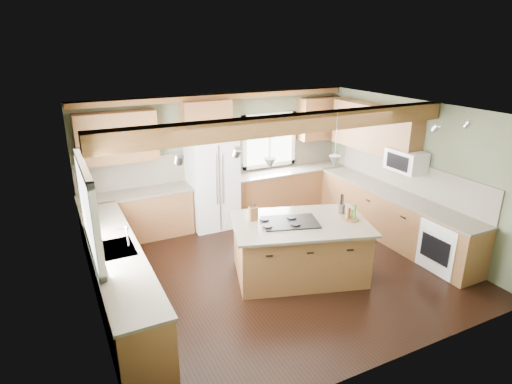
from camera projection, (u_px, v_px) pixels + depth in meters
name	position (u px, v px, depth m)	size (l,w,h in m)	color
floor	(277.00, 268.00, 7.11)	(5.60, 5.60, 0.00)	black
ceiling	(280.00, 111.00, 6.23)	(5.60, 5.60, 0.00)	silver
wall_back	(219.00, 157.00, 8.77)	(5.60, 5.60, 0.00)	#4B533B
wall_left	(88.00, 228.00, 5.50)	(5.00, 5.00, 0.00)	#4B533B
wall_right	(411.00, 172.00, 7.84)	(5.00, 5.00, 0.00)	#4B533B
ceiling_beam	(291.00, 124.00, 6.01)	(5.55, 0.26, 0.26)	brown
soffit_trim	(219.00, 97.00, 8.27)	(5.55, 0.20, 0.10)	brown
backsplash_back	(219.00, 162.00, 8.79)	(5.58, 0.03, 0.58)	brown
backsplash_right	(408.00, 176.00, 7.91)	(0.03, 3.70, 0.58)	brown
base_cab_back_left	(138.00, 216.00, 8.06)	(2.02, 0.60, 0.88)	brown
counter_back_left	(135.00, 193.00, 7.91)	(2.06, 0.64, 0.04)	#4A4236
base_cab_back_right	(288.00, 190.00, 9.44)	(2.62, 0.60, 0.88)	brown
counter_back_right	(288.00, 171.00, 9.28)	(2.66, 0.64, 0.04)	#4A4236
base_cab_left	(119.00, 279.00, 5.95)	(0.60, 3.70, 0.88)	brown
counter_left	(115.00, 250.00, 5.80)	(0.64, 3.74, 0.04)	#4A4236
base_cab_right	(392.00, 217.00, 8.05)	(0.60, 3.70, 0.88)	brown
counter_right	(395.00, 194.00, 7.89)	(0.64, 3.74, 0.04)	#4A4236
upper_cab_back_left	(117.00, 137.00, 7.57)	(1.40, 0.35, 0.90)	brown
upper_cab_over_fridge	(206.00, 119.00, 8.21)	(0.96, 0.35, 0.70)	brown
upper_cab_right	(374.00, 129.00, 8.31)	(0.35, 2.20, 0.90)	brown
upper_cab_back_corner	(318.00, 118.00, 9.37)	(0.90, 0.35, 0.90)	brown
window_left	(87.00, 209.00, 5.46)	(0.04, 1.60, 1.05)	white
window_back	(269.00, 140.00, 9.16)	(1.10, 0.04, 1.00)	white
sink	(115.00, 249.00, 5.80)	(0.50, 0.65, 0.03)	#262628
faucet	(128.00, 237.00, 5.82)	(0.02, 0.02, 0.28)	#B2B2B7
dishwasher	(140.00, 334.00, 4.87)	(0.60, 0.60, 0.84)	white
oven	(448.00, 245.00, 6.95)	(0.60, 0.72, 0.84)	white
microwave	(406.00, 161.00, 7.62)	(0.40, 0.70, 0.38)	white
pendant_left	(270.00, 164.00, 6.23)	(0.18, 0.18, 0.16)	#B2B2B7
pendant_right	(335.00, 161.00, 6.37)	(0.18, 0.18, 0.16)	#B2B2B7
refrigerator	(212.00, 183.00, 8.46)	(0.90, 0.74, 1.80)	white
island	(299.00, 250.00, 6.79)	(1.96, 1.20, 0.88)	brown
island_top	(300.00, 223.00, 6.63)	(2.09, 1.33, 0.04)	#4A4236
cooktop	(290.00, 222.00, 6.60)	(0.85, 0.57, 0.02)	black
knife_block	(253.00, 214.00, 6.66)	(0.13, 0.10, 0.22)	#57371A
utensil_crock	(341.00, 209.00, 6.95)	(0.11, 0.11, 0.15)	#38332D
bottle_tray	(352.00, 212.00, 6.69)	(0.25, 0.25, 0.23)	brown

